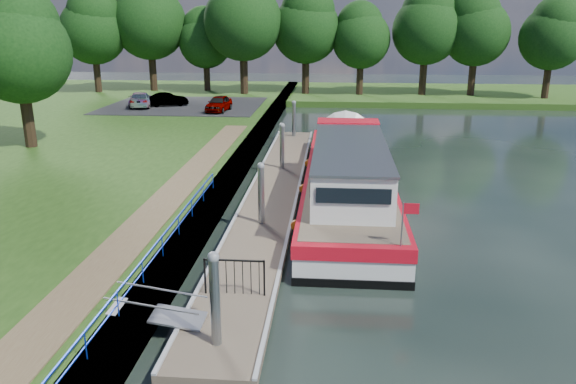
# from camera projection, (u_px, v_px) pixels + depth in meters

# --- Properties ---
(ground) EXTENTS (160.00, 160.00, 0.00)m
(ground) POSITION_uv_depth(u_px,v_px,m) (221.00, 346.00, 15.03)
(ground) COLOR black
(ground) RESTS_ON ground
(bank_edge) EXTENTS (1.10, 90.00, 0.78)m
(bank_edge) POSITION_uv_depth(u_px,v_px,m) (229.00, 179.00, 29.41)
(bank_edge) COLOR #473D2D
(bank_edge) RESTS_ON ground
(far_bank) EXTENTS (60.00, 18.00, 0.60)m
(far_bank) POSITION_uv_depth(u_px,v_px,m) (416.00, 94.00, 63.52)
(far_bank) COLOR #224413
(far_bank) RESTS_ON ground
(footpath) EXTENTS (1.60, 40.00, 0.05)m
(footpath) POSITION_uv_depth(u_px,v_px,m) (152.00, 215.00, 22.77)
(footpath) COLOR brown
(footpath) RESTS_ON riverbank
(carpark) EXTENTS (14.00, 12.00, 0.06)m
(carpark) POSITION_uv_depth(u_px,v_px,m) (185.00, 105.00, 51.87)
(carpark) COLOR black
(carpark) RESTS_ON riverbank
(blue_fence) EXTENTS (0.04, 18.04, 0.72)m
(blue_fence) POSITION_uv_depth(u_px,v_px,m) (153.00, 253.00, 17.72)
(blue_fence) COLOR #0C2DBF
(blue_fence) RESTS_ON riverbank
(pontoon) EXTENTS (2.50, 30.00, 0.56)m
(pontoon) POSITION_uv_depth(u_px,v_px,m) (274.00, 195.00, 27.36)
(pontoon) COLOR brown
(pontoon) RESTS_ON ground
(mooring_piles) EXTENTS (0.30, 27.30, 3.55)m
(mooring_piles) POSITION_uv_depth(u_px,v_px,m) (273.00, 174.00, 27.04)
(mooring_piles) COLOR gray
(mooring_piles) RESTS_ON ground
(gangway) EXTENTS (2.58, 1.00, 0.92)m
(gangway) POSITION_uv_depth(u_px,v_px,m) (158.00, 313.00, 15.47)
(gangway) COLOR #A5A8AD
(gangway) RESTS_ON ground
(gate_panel) EXTENTS (1.85, 0.05, 1.15)m
(gate_panel) POSITION_uv_depth(u_px,v_px,m) (234.00, 272.00, 16.79)
(gate_panel) COLOR black
(gate_panel) RESTS_ON ground
(barge) EXTENTS (4.36, 21.15, 4.78)m
(barge) POSITION_uv_depth(u_px,v_px,m) (348.00, 173.00, 27.84)
(barge) COLOR black
(barge) RESTS_ON ground
(horizon_trees) EXTENTS (54.38, 10.03, 12.87)m
(horizon_trees) POSITION_uv_depth(u_px,v_px,m) (294.00, 24.00, 59.20)
(horizon_trees) COLOR #332316
(horizon_trees) RESTS_ON ground
(bank_tree_a) EXTENTS (6.12, 6.12, 9.72)m
(bank_tree_a) POSITION_uv_depth(u_px,v_px,m) (19.00, 44.00, 33.38)
(bank_tree_a) COLOR #332316
(bank_tree_a) RESTS_ON riverbank
(car_a) EXTENTS (1.95, 4.07, 1.34)m
(car_a) POSITION_uv_depth(u_px,v_px,m) (219.00, 103.00, 48.15)
(car_a) COLOR #999999
(car_a) RESTS_ON carpark
(car_b) EXTENTS (3.81, 2.58, 1.19)m
(car_b) POSITION_uv_depth(u_px,v_px,m) (168.00, 99.00, 51.20)
(car_b) COLOR #999999
(car_b) RESTS_ON carpark
(car_c) EXTENTS (2.95, 4.89, 1.33)m
(car_c) POSITION_uv_depth(u_px,v_px,m) (140.00, 99.00, 50.62)
(car_c) COLOR #999999
(car_c) RESTS_ON carpark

